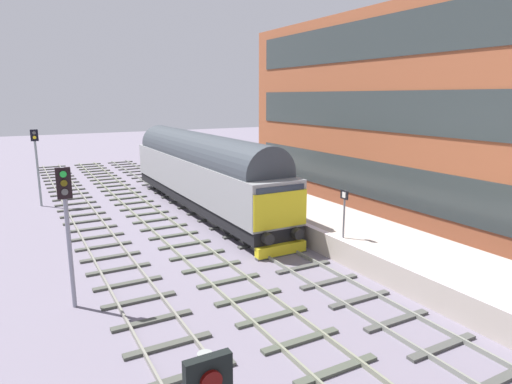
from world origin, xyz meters
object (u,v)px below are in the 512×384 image
at_px(platform_number_sign, 344,207).
at_px(signal_post_far, 37,159).
at_px(waiting_passenger, 272,184).
at_px(diesel_locomotive, 201,170).
at_px(signal_post_mid, 67,220).

bearing_deg(platform_number_sign, signal_post_far, 122.11).
bearing_deg(waiting_passenger, signal_post_far, 31.11).
distance_m(diesel_locomotive, platform_number_sign, 11.01).
distance_m(platform_number_sign, waiting_passenger, 7.14).
height_order(signal_post_mid, waiting_passenger, signal_post_mid).
relative_size(signal_post_mid, signal_post_far, 0.97).
bearing_deg(signal_post_far, platform_number_sign, -57.89).
relative_size(diesel_locomotive, signal_post_mid, 3.95).
bearing_deg(signal_post_far, diesel_locomotive, -34.30).
bearing_deg(signal_post_mid, platform_number_sign, -5.15).
distance_m(signal_post_mid, platform_number_sign, 10.51).
bearing_deg(platform_number_sign, waiting_passenger, 83.84).
height_order(diesel_locomotive, waiting_passenger, diesel_locomotive).
xyz_separation_m(diesel_locomotive, signal_post_mid, (-8.53, -9.89, 0.50)).
height_order(signal_post_far, platform_number_sign, signal_post_far).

